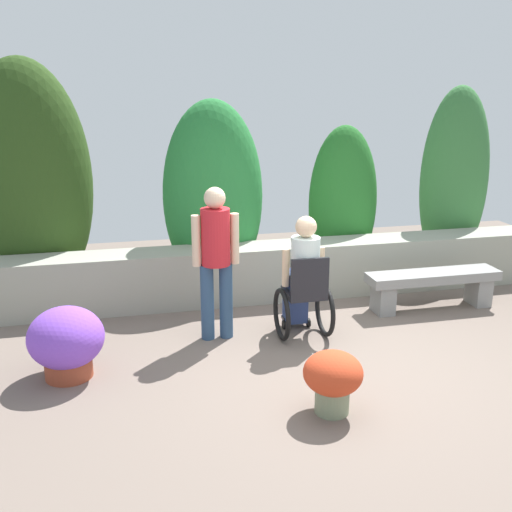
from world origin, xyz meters
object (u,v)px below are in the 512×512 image
stone_bench (433,284)px  person_in_wheelchair (303,281)px  flower_pot_purple_near (333,378)px  person_standing_companion (216,254)px  flower_pot_terracotta_by_wall (66,342)px

stone_bench → person_in_wheelchair: size_ratio=1.22×
stone_bench → person_in_wheelchair: bearing=-159.8°
person_in_wheelchair → flower_pot_purple_near: 1.59m
person_standing_companion → flower_pot_purple_near: 1.94m
flower_pot_purple_near → flower_pot_terracotta_by_wall: (-2.16, 1.14, 0.04)m
stone_bench → flower_pot_terracotta_by_wall: bearing=-162.1°
flower_pot_terracotta_by_wall → person_in_wheelchair: bearing=9.7°
person_in_wheelchair → flower_pot_purple_near: (-0.22, -1.55, -0.31)m
person_in_wheelchair → flower_pot_terracotta_by_wall: size_ratio=1.92×
stone_bench → person_standing_companion: person_standing_companion is taller
flower_pot_purple_near → flower_pot_terracotta_by_wall: 2.44m
stone_bench → flower_pot_terracotta_by_wall: (-4.15, -0.84, 0.04)m
person_in_wheelchair → flower_pot_terracotta_by_wall: 2.44m
flower_pot_purple_near → flower_pot_terracotta_by_wall: bearing=152.3°
stone_bench → person_standing_companion: 2.75m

